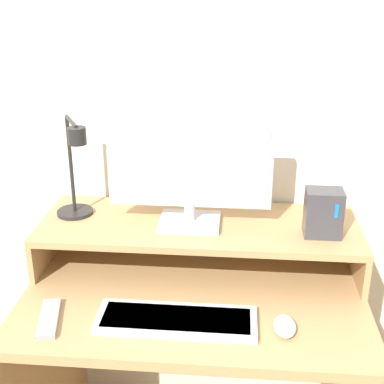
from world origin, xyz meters
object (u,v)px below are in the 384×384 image
monitor (190,173)px  keyboard (176,320)px  router_dock (323,213)px  desk_lamp (75,175)px  mouse (285,326)px  remote_control (49,319)px

monitor → keyboard: bearing=-91.3°
router_dock → keyboard: (-0.41, -0.28, -0.21)m
monitor → desk_lamp: bearing=-179.4°
router_dock → keyboard: bearing=-145.7°
mouse → remote_control: mouse is taller
desk_lamp → monitor: bearing=0.6°
router_dock → desk_lamp: bearing=177.5°
monitor → remote_control: 0.59m
router_dock → remote_control: 0.85m
monitor → remote_control: size_ratio=2.76×
keyboard → remote_control: keyboard is taller
mouse → remote_control: bearing=-178.6°
router_dock → remote_control: router_dock is taller
desk_lamp → router_dock: (0.77, -0.03, -0.09)m
monitor → router_dock: size_ratio=3.47×
router_dock → mouse: (-0.12, -0.29, -0.21)m
keyboard → mouse: 0.29m
keyboard → router_dock: bearing=34.3°
desk_lamp → mouse: desk_lamp is taller
mouse → desk_lamp: bearing=153.4°
mouse → monitor: bearing=131.1°
monitor → mouse: (0.29, -0.33, -0.31)m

